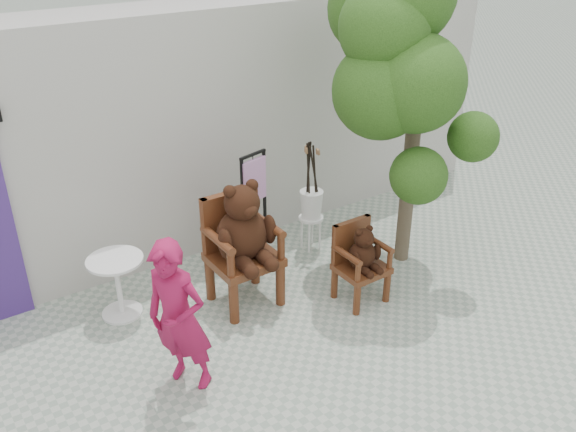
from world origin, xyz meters
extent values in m
plane|color=#9FA796|center=(0.00, 0.00, 0.00)|extent=(60.00, 60.00, 0.00)
cube|color=#B8B5AC|center=(0.00, 3.10, 1.50)|extent=(9.00, 1.00, 3.00)
cylinder|color=#431F0E|center=(-0.67, 1.08, 0.25)|extent=(0.11, 0.11, 0.50)
cylinder|color=#431F0E|center=(-0.67, 1.62, 0.25)|extent=(0.11, 0.11, 0.50)
cylinder|color=#431F0E|center=(-0.07, 1.08, 0.25)|extent=(0.11, 0.11, 0.50)
cylinder|color=#431F0E|center=(-0.07, 1.62, 0.25)|extent=(0.11, 0.11, 0.50)
cube|color=#431F0E|center=(-0.37, 1.35, 0.55)|extent=(0.72, 0.66, 0.10)
cube|color=#431F0E|center=(-0.37, 1.63, 0.93)|extent=(0.68, 0.10, 0.66)
cylinder|color=#431F0E|center=(-0.68, 1.63, 0.93)|extent=(0.10, 0.10, 0.66)
cylinder|color=#431F0E|center=(-0.68, 1.08, 0.75)|extent=(0.08, 0.08, 0.30)
cylinder|color=#431F0E|center=(-0.68, 1.35, 0.90)|extent=(0.10, 0.62, 0.10)
cylinder|color=#431F0E|center=(-0.06, 1.63, 0.93)|extent=(0.10, 0.10, 0.66)
cylinder|color=#431F0E|center=(-0.06, 1.08, 0.75)|extent=(0.08, 0.08, 0.30)
cylinder|color=#431F0E|center=(-0.06, 1.35, 0.90)|extent=(0.10, 0.62, 0.10)
ellipsoid|color=black|center=(-0.37, 1.38, 0.84)|extent=(0.58, 0.49, 0.61)
sphere|color=black|center=(-0.37, 1.35, 1.24)|extent=(0.39, 0.39, 0.39)
ellipsoid|color=black|center=(-0.37, 1.19, 1.22)|extent=(0.17, 0.14, 0.14)
sphere|color=black|center=(-0.51, 1.36, 1.41)|extent=(0.14, 0.14, 0.14)
sphere|color=black|center=(-0.24, 1.36, 1.41)|extent=(0.14, 0.14, 0.14)
ellipsoid|color=black|center=(-0.65, 1.25, 0.89)|extent=(0.14, 0.19, 0.35)
ellipsoid|color=black|center=(-0.50, 1.11, 0.65)|extent=(0.17, 0.34, 0.17)
sphere|color=black|center=(-0.50, 0.98, 0.63)|extent=(0.16, 0.16, 0.16)
ellipsoid|color=black|center=(-0.10, 1.25, 0.89)|extent=(0.14, 0.19, 0.35)
ellipsoid|color=black|center=(-0.24, 1.11, 0.65)|extent=(0.17, 0.34, 0.17)
sphere|color=black|center=(-0.24, 0.98, 0.63)|extent=(0.16, 0.16, 0.16)
cylinder|color=#431F0E|center=(0.51, 0.44, 0.18)|extent=(0.08, 0.08, 0.37)
cylinder|color=#431F0E|center=(0.51, 0.84, 0.18)|extent=(0.08, 0.08, 0.37)
cylinder|color=#431F0E|center=(0.95, 0.44, 0.18)|extent=(0.08, 0.08, 0.37)
cylinder|color=#431F0E|center=(0.95, 0.84, 0.18)|extent=(0.08, 0.08, 0.37)
cube|color=#431F0E|center=(0.73, 0.64, 0.40)|extent=(0.53, 0.48, 0.07)
cube|color=#431F0E|center=(0.73, 0.85, 0.68)|extent=(0.50, 0.07, 0.48)
cylinder|color=#431F0E|center=(0.50, 0.85, 0.68)|extent=(0.07, 0.07, 0.48)
cylinder|color=#431F0E|center=(0.50, 0.44, 0.55)|extent=(0.06, 0.06, 0.22)
cylinder|color=#431F0E|center=(0.50, 0.64, 0.66)|extent=(0.07, 0.46, 0.07)
cylinder|color=#431F0E|center=(0.96, 0.85, 0.68)|extent=(0.07, 0.07, 0.48)
cylinder|color=#431F0E|center=(0.96, 0.44, 0.55)|extent=(0.06, 0.06, 0.22)
cylinder|color=#431F0E|center=(0.96, 0.64, 0.66)|extent=(0.07, 0.46, 0.07)
ellipsoid|color=black|center=(0.73, 0.65, 0.58)|extent=(0.33, 0.28, 0.34)
sphere|color=black|center=(0.73, 0.63, 0.80)|extent=(0.22, 0.22, 0.22)
ellipsoid|color=black|center=(0.73, 0.55, 0.79)|extent=(0.10, 0.08, 0.08)
sphere|color=black|center=(0.65, 0.64, 0.89)|extent=(0.08, 0.08, 0.08)
sphere|color=black|center=(0.81, 0.64, 0.89)|extent=(0.08, 0.08, 0.08)
ellipsoid|color=black|center=(0.58, 0.58, 0.60)|extent=(0.08, 0.11, 0.20)
ellipsoid|color=black|center=(0.66, 0.50, 0.47)|extent=(0.10, 0.19, 0.10)
sphere|color=black|center=(0.66, 0.43, 0.46)|extent=(0.09, 0.09, 0.09)
ellipsoid|color=black|center=(0.88, 0.58, 0.60)|extent=(0.08, 0.11, 0.20)
ellipsoid|color=black|center=(0.80, 0.50, 0.47)|extent=(0.10, 0.19, 0.10)
sphere|color=black|center=(0.80, 0.43, 0.46)|extent=(0.09, 0.09, 0.09)
imported|color=#981240|center=(-1.55, 0.46, 0.81)|extent=(0.64, 0.70, 1.61)
cylinder|color=white|center=(-1.62, 1.91, 0.69)|extent=(0.60, 0.60, 0.03)
cylinder|color=white|center=(-1.62, 1.91, 0.35)|extent=(0.06, 0.06, 0.68)
cylinder|color=white|center=(-1.62, 1.91, 0.01)|extent=(0.44, 0.44, 0.03)
cube|color=black|center=(-0.07, 1.86, 0.75)|extent=(0.04, 0.04, 1.50)
cube|color=black|center=(0.28, 1.94, 0.75)|extent=(0.04, 0.04, 1.50)
cube|color=black|center=(0.11, 1.90, 1.50)|extent=(0.40, 0.12, 0.03)
cube|color=black|center=(0.11, 1.90, 0.03)|extent=(0.52, 0.45, 0.06)
cube|color=#D391CF|center=(0.11, 1.89, 1.18)|extent=(0.36, 0.12, 0.52)
cylinder|color=black|center=(0.11, 1.90, 1.47)|extent=(0.01, 0.01, 0.08)
cylinder|color=white|center=(0.95, 1.90, 0.44)|extent=(0.32, 0.32, 0.03)
cylinder|color=white|center=(1.04, 1.98, 0.22)|extent=(0.03, 0.03, 0.44)
cylinder|color=white|center=(0.87, 1.98, 0.22)|extent=(0.03, 0.03, 0.44)
cylinder|color=white|center=(0.87, 1.81, 0.22)|extent=(0.03, 0.03, 0.44)
cylinder|color=white|center=(1.04, 1.81, 0.22)|extent=(0.03, 0.03, 0.44)
cylinder|color=black|center=(0.92, 1.93, 1.05)|extent=(0.09, 0.08, 0.80)
cylinder|color=olive|center=(0.89, 1.96, 1.38)|extent=(0.04, 0.04, 0.08)
cylinder|color=black|center=(0.96, 1.85, 1.05)|extent=(0.19, 0.04, 0.79)
cylinder|color=olive|center=(0.96, 1.78, 1.38)|extent=(0.05, 0.04, 0.08)
cylinder|color=black|center=(0.93, 1.94, 1.05)|extent=(0.11, 0.06, 0.80)
cylinder|color=olive|center=(0.92, 1.97, 1.38)|extent=(0.04, 0.04, 0.08)
cylinder|color=black|center=(0.96, 1.85, 1.05)|extent=(0.10, 0.04, 0.80)
cylinder|color=olive|center=(0.96, 1.82, 1.38)|extent=(0.04, 0.04, 0.07)
cylinder|color=black|center=(0.90, 1.90, 1.05)|extent=(0.03, 0.11, 0.80)
cylinder|color=olive|center=(0.87, 1.90, 1.38)|extent=(0.04, 0.04, 0.07)
cylinder|color=black|center=(0.92, 1.94, 1.05)|extent=(0.07, 0.07, 0.80)
cylinder|color=olive|center=(0.90, 1.95, 1.38)|extent=(0.04, 0.04, 0.07)
cylinder|color=#413627|center=(1.76, 1.04, 1.56)|extent=(0.18, 0.18, 3.12)
sphere|color=#19390F|center=(1.38, 0.71, 2.39)|extent=(1.04, 1.04, 1.04)
sphere|color=#19390F|center=(1.51, 1.59, 3.01)|extent=(1.01, 1.01, 1.01)
sphere|color=#19390F|center=(1.94, 1.28, 2.23)|extent=(0.99, 0.99, 0.99)
sphere|color=#19390F|center=(1.14, 0.97, 2.29)|extent=(1.04, 1.04, 1.04)
sphere|color=#19390F|center=(1.70, 1.17, 2.29)|extent=(1.07, 1.07, 1.07)
sphere|color=#19390F|center=(1.18, 1.02, 2.92)|extent=(0.95, 0.95, 0.95)
sphere|color=#19390F|center=(1.31, 0.48, 1.45)|extent=(0.62, 0.62, 0.62)
sphere|color=#19390F|center=(1.98, 0.37, 1.78)|extent=(0.56, 0.56, 0.56)
camera|label=1|loc=(-3.21, -3.65, 4.05)|focal=38.00mm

